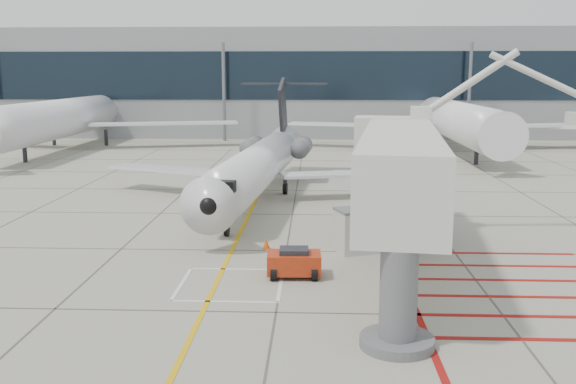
{
  "coord_description": "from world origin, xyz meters",
  "views": [
    {
      "loc": [
        1.36,
        -25.58,
        8.4
      ],
      "look_at": [
        0.0,
        6.0,
        2.5
      ],
      "focal_mm": 40.0,
      "sensor_mm": 36.0,
      "label": 1
    }
  ],
  "objects": [
    {
      "name": "bg_aircraft_b",
      "position": [
        -26.17,
        46.0,
        6.19
      ],
      "size": [
        37.14,
        41.26,
        12.38
      ],
      "primitive_type": null,
      "color": "silver",
      "rests_on": "ground_plane"
    },
    {
      "name": "terminal_glass_band",
      "position": [
        10.0,
        55.95,
        8.0
      ],
      "size": [
        180.0,
        0.1,
        6.0
      ],
      "primitive_type": "cube",
      "color": "black",
      "rests_on": "ground_plane"
    },
    {
      "name": "bg_aircraft_c",
      "position": [
        16.25,
        46.0,
        6.0
      ],
      "size": [
        36.01,
        40.01,
        12.0
      ],
      "primitive_type": null,
      "color": "silver",
      "rests_on": "ground_plane"
    },
    {
      "name": "baggage_cart",
      "position": [
        5.91,
        7.75,
        0.67
      ],
      "size": [
        2.13,
        1.35,
        1.34
      ],
      "primitive_type": null,
      "rotation": [
        0.0,
        0.0,
        -0.0
      ],
      "color": "#4F4E53",
      "rests_on": "ground_plane"
    },
    {
      "name": "pushback_tug",
      "position": [
        0.51,
        0.11,
        0.65
      ],
      "size": [
        2.27,
        1.47,
        1.29
      ],
      "primitive_type": null,
      "rotation": [
        0.0,
        0.0,
        0.04
      ],
      "color": "#B02D11",
      "rests_on": "ground_plane"
    },
    {
      "name": "ground_plane",
      "position": [
        0.0,
        0.0,
        0.0
      ],
      "size": [
        260.0,
        260.0,
        0.0
      ],
      "primitive_type": "plane",
      "color": "gray",
      "rests_on": "ground"
    },
    {
      "name": "cone_nose",
      "position": [
        -0.98,
        4.39,
        0.24
      ],
      "size": [
        0.35,
        0.35,
        0.49
      ],
      "primitive_type": "cone",
      "color": "#DC440B",
      "rests_on": "ground_plane"
    },
    {
      "name": "cone_side",
      "position": [
        2.44,
        7.99,
        0.24
      ],
      "size": [
        0.34,
        0.34,
        0.47
      ],
      "primitive_type": "cone",
      "color": "#E95A0C",
      "rests_on": "ground_plane"
    },
    {
      "name": "ground_power_unit",
      "position": [
        3.7,
        4.2,
        1.04
      ],
      "size": [
        2.99,
        2.34,
        2.07
      ],
      "primitive_type": null,
      "rotation": [
        0.0,
        0.0,
        0.36
      ],
      "color": "#BAB7B1",
      "rests_on": "ground_plane"
    },
    {
      "name": "regional_jet",
      "position": [
        -2.61,
        13.63,
        3.88
      ],
      "size": [
        26.04,
        31.6,
        7.77
      ],
      "primitive_type": null,
      "rotation": [
        0.0,
        0.0,
        -0.09
      ],
      "color": "silver",
      "rests_on": "ground_plane"
    },
    {
      "name": "jet_bridge",
      "position": [
        4.77,
        0.15,
        4.03
      ],
      "size": [
        11.91,
        21.16,
        8.06
      ],
      "primitive_type": null,
      "rotation": [
        0.0,
        0.0,
        -0.12
      ],
      "color": "silver",
      "rests_on": "ground_plane"
    },
    {
      "name": "terminal_building",
      "position": [
        10.0,
        70.0,
        7.0
      ],
      "size": [
        180.0,
        28.0,
        14.0
      ],
      "primitive_type": "cube",
      "color": "gray",
      "rests_on": "ground_plane"
    }
  ]
}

